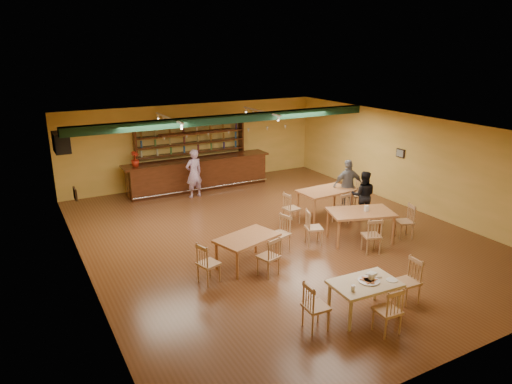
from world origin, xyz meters
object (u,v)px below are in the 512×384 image
dining_table_c (247,251)px  patron_bar (194,173)px  bar_counter (199,174)px  dining_table_d (360,226)px  patron_right_a (363,195)px  dining_table_b (325,203)px  near_table (364,298)px

dining_table_c → patron_bar: patron_bar is taller
bar_counter → dining_table_d: size_ratio=3.25×
dining_table_c → patron_right_a: patron_right_a is taller
bar_counter → patron_right_a: bearing=-58.9°
bar_counter → dining_table_b: bearing=-62.0°
dining_table_c → near_table: size_ratio=1.13×
bar_counter → dining_table_d: 6.81m
patron_bar → patron_right_a: size_ratio=1.13×
dining_table_c → dining_table_d: 3.35m
dining_table_b → patron_right_a: size_ratio=1.10×
dining_table_c → bar_counter: bearing=61.7°
dining_table_b → dining_table_d: bearing=-103.0°
dining_table_c → dining_table_d: bearing=-18.9°
dining_table_b → patron_bar: 4.66m
bar_counter → near_table: bar_counter is taller
bar_counter → dining_table_c: 6.51m
dining_table_b → dining_table_c: size_ratio=1.12×
patron_bar → patron_right_a: 5.76m
dining_table_b → dining_table_d: (-0.36, -2.04, 0.01)m
dining_table_c → dining_table_b: bearing=10.6°
dining_table_c → patron_right_a: bearing=-2.8°
dining_table_b → dining_table_c: (-3.70, -1.90, -0.04)m
near_table → patron_right_a: patron_right_a is taller
dining_table_d → near_table: 3.68m
patron_bar → near_table: bearing=80.9°
patron_right_a → near_table: bearing=88.3°
dining_table_d → patron_bar: bearing=132.4°
dining_table_d → bar_counter: bearing=125.8°
patron_bar → bar_counter: bearing=-130.9°
dining_table_d → patron_right_a: patron_right_a is taller
bar_counter → dining_table_c: (-1.33, -6.37, -0.20)m
bar_counter → dining_table_c: bar_counter is taller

